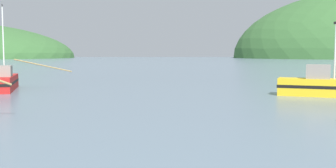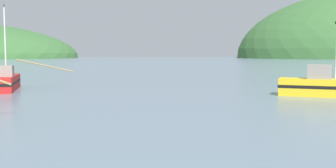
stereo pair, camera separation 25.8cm
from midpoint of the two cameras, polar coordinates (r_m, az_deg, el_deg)
fishing_boat_yellow at (r=33.77m, az=23.04°, el=-0.29°), size 8.59×5.69×5.89m
fishing_boat_red at (r=39.53m, az=-22.07°, el=0.38°), size 11.99×7.98×7.86m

